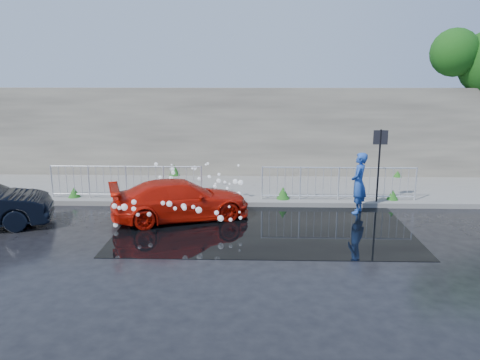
% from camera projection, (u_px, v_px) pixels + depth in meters
% --- Properties ---
extents(ground, '(90.00, 90.00, 0.00)m').
position_uv_depth(ground, '(245.00, 238.00, 12.26)').
color(ground, black).
rests_on(ground, ground).
extents(pavement, '(30.00, 4.00, 0.15)m').
position_uv_depth(pavement, '(247.00, 189.00, 17.11)').
color(pavement, slate).
rests_on(pavement, ground).
extents(curb, '(30.00, 0.25, 0.16)m').
position_uv_depth(curb, '(247.00, 204.00, 15.16)').
color(curb, slate).
rests_on(curb, ground).
extents(retaining_wall, '(30.00, 0.60, 3.50)m').
position_uv_depth(retaining_wall, '(248.00, 132.00, 18.85)').
color(retaining_wall, '#565048').
rests_on(retaining_wall, pavement).
extents(puddle, '(8.00, 5.00, 0.01)m').
position_uv_depth(puddle, '(263.00, 226.00, 13.22)').
color(puddle, black).
rests_on(puddle, ground).
extents(sign_post, '(0.45, 0.06, 2.50)m').
position_uv_depth(sign_post, '(379.00, 154.00, 14.77)').
color(sign_post, black).
rests_on(sign_post, ground).
extents(railing_left, '(5.05, 0.05, 1.10)m').
position_uv_depth(railing_left, '(126.00, 181.00, 15.47)').
color(railing_left, silver).
rests_on(railing_left, pavement).
extents(railing_right, '(5.05, 0.05, 1.10)m').
position_uv_depth(railing_right, '(339.00, 182.00, 15.27)').
color(railing_right, silver).
rests_on(railing_right, pavement).
extents(weeds, '(12.17, 3.93, 0.44)m').
position_uv_depth(weeds, '(236.00, 185.00, 16.62)').
color(weeds, '#124415').
rests_on(weeds, pavement).
extents(water_spray, '(3.61, 5.59, 1.11)m').
position_uv_depth(water_spray, '(182.00, 193.00, 14.32)').
color(water_spray, white).
rests_on(water_spray, ground).
extents(red_car, '(4.35, 2.88, 1.17)m').
position_uv_depth(red_car, '(181.00, 200.00, 13.73)').
color(red_car, '#B91407').
rests_on(red_car, ground).
extents(person, '(0.69, 0.81, 1.88)m').
position_uv_depth(person, '(359.00, 183.00, 14.26)').
color(person, '#2149A6').
rests_on(person, ground).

